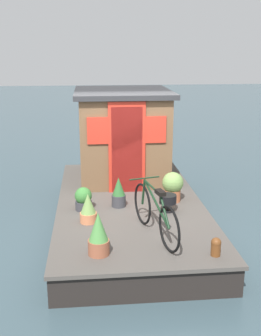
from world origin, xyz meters
The scene contains 11 objects.
ground_plane centered at (0.00, 0.00, 0.00)m, with size 60.00×60.00×0.00m, color #384C54.
houseboat_deck centered at (0.00, 0.00, 0.25)m, with size 5.22×2.67×0.50m.
houseboat_cabin centered at (1.49, 0.00, 1.47)m, with size 2.15×2.01×1.92m.
bicycle centered at (-1.56, -0.24, 0.88)m, with size 1.66×0.58×0.81m.
potted_plant_succulent centered at (-2.06, 0.63, 0.79)m, with size 0.30×0.30×0.62m.
potted_plant_mint centered at (-0.27, 0.22, 0.76)m, with size 0.25×0.25×0.55m.
potted_plant_ivy centered at (-0.93, 0.77, 0.74)m, with size 0.28×0.28×0.50m.
potted_plant_basil centered at (-0.10, -0.80, 0.80)m, with size 0.40×0.40×0.56m.
potted_plant_fern centered at (-0.37, 0.86, 0.70)m, with size 0.30×0.30×0.41m.
charcoal_grill centered at (-0.59, -0.62, 0.71)m, with size 0.30×0.30×0.31m.
mooring_bollard centered at (-2.26, -0.99, 0.64)m, with size 0.14×0.14×0.27m.
Camera 1 is at (-7.36, 0.70, 3.30)m, focal length 44.71 mm.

